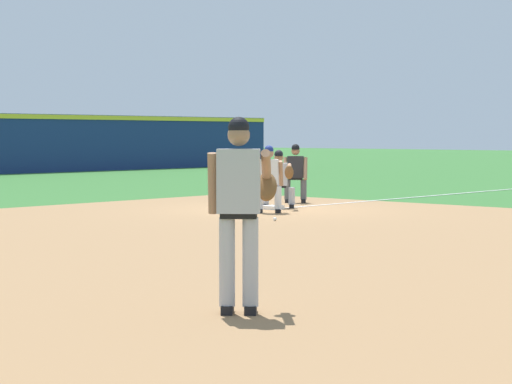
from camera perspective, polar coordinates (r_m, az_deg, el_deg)
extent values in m
plane|color=#336B2D|center=(22.55, 0.96, -1.00)|extent=(160.00, 160.00, 0.00)
cube|color=#9E754C|center=(15.98, 0.39, -2.76)|extent=(18.00, 18.00, 0.01)
cube|color=white|center=(29.70, 12.21, -0.02)|extent=(17.56, 0.10, 0.00)
cube|color=white|center=(22.55, 0.96, -0.89)|extent=(0.38, 0.38, 0.09)
sphere|color=white|center=(19.54, 1.09, -1.56)|extent=(0.07, 0.07, 0.07)
cube|color=black|center=(9.49, -1.65, -6.70)|extent=(0.27, 0.25, 0.09)
cylinder|color=#B2B2B7|center=(9.38, -1.67, -4.01)|extent=(0.15, 0.15, 0.84)
cube|color=black|center=(9.48, -0.31, -6.71)|extent=(0.27, 0.25, 0.09)
cylinder|color=#B2B2B7|center=(9.37, -0.32, -4.02)|extent=(0.15, 0.15, 0.84)
cube|color=black|center=(9.33, -1.00, -1.33)|extent=(0.37, 0.39, 0.06)
cube|color=#B2B2B7|center=(9.31, -1.00, 0.63)|extent=(0.44, 0.46, 0.60)
sphere|color=#9E7051|center=(9.32, -1.00, 3.28)|extent=(0.21, 0.21, 0.21)
sphere|color=black|center=(9.32, -1.00, 3.71)|extent=(0.20, 0.20, 0.20)
cube|color=black|center=(9.41, -0.96, 3.56)|extent=(0.19, 0.20, 0.02)
cylinder|color=#9E7051|center=(9.40, -2.49, 0.50)|extent=(0.20, 0.19, 0.59)
cylinder|color=#9E7051|center=(9.59, 0.60, 1.27)|extent=(0.46, 0.41, 0.41)
ellipsoid|color=brown|center=(9.68, 0.61, 0.31)|extent=(0.36, 0.34, 0.34)
cube|color=black|center=(22.91, 2.05, -0.82)|extent=(0.27, 0.25, 0.09)
cylinder|color=#B2B2B7|center=(22.94, 2.05, -0.23)|extent=(0.15, 0.15, 0.40)
cube|color=black|center=(22.93, 0.55, -0.82)|extent=(0.27, 0.25, 0.09)
cylinder|color=#B2B2B7|center=(22.95, 0.56, -0.23)|extent=(0.15, 0.15, 0.40)
cube|color=black|center=(22.93, 1.30, 0.32)|extent=(0.37, 0.39, 0.06)
cube|color=#B2B2B7|center=(22.92, 1.31, 1.02)|extent=(0.44, 0.46, 0.52)
sphere|color=#9E7051|center=(22.89, 1.31, 1.99)|extent=(0.21, 0.21, 0.21)
sphere|color=black|center=(22.88, 1.31, 2.17)|extent=(0.20, 0.20, 0.20)
cube|color=black|center=(22.80, 1.30, 2.10)|extent=(0.19, 0.20, 0.02)
cylinder|color=#9E7051|center=(22.49, 1.91, 1.34)|extent=(0.51, 0.44, 0.24)
cylinder|color=#9E7051|center=(22.83, 0.67, 0.86)|extent=(0.24, 0.22, 0.58)
ellipsoid|color=brown|center=(22.28, 1.90, 1.13)|extent=(0.30, 0.29, 0.35)
cube|color=black|center=(21.55, 0.21, -1.08)|extent=(0.27, 0.24, 0.09)
cylinder|color=white|center=(21.49, 0.20, -0.33)|extent=(0.15, 0.15, 0.50)
cube|color=black|center=(21.51, 1.28, -1.09)|extent=(0.27, 0.24, 0.09)
cylinder|color=white|center=(21.45, 1.27, -0.34)|extent=(0.15, 0.15, 0.50)
cube|color=black|center=(21.45, 0.74, 0.38)|extent=(0.36, 0.39, 0.06)
cube|color=white|center=(21.44, 0.74, 1.16)|extent=(0.43, 0.46, 0.54)
sphere|color=#9E7051|center=(21.45, 0.74, 2.23)|extent=(0.21, 0.21, 0.21)
sphere|color=navy|center=(21.45, 0.74, 2.41)|extent=(0.20, 0.20, 0.20)
cube|color=navy|center=(21.54, 0.76, 2.35)|extent=(0.19, 0.20, 0.02)
cylinder|color=#9E7051|center=(21.61, 0.11, 1.09)|extent=(0.32, 0.27, 0.56)
cylinder|color=#9E7051|center=(21.57, 1.43, 1.08)|extent=(0.32, 0.27, 0.56)
cube|color=black|center=(24.71, 2.73, -0.52)|extent=(0.27, 0.25, 0.09)
cylinder|color=#515154|center=(24.73, 2.73, 0.14)|extent=(0.15, 0.15, 0.50)
cube|color=black|center=(24.73, 1.80, -0.52)|extent=(0.27, 0.25, 0.09)
cylinder|color=#515154|center=(24.75, 1.81, 0.14)|extent=(0.15, 0.15, 0.50)
cube|color=black|center=(24.73, 2.27, 0.77)|extent=(0.37, 0.39, 0.06)
cube|color=#232326|center=(24.72, 2.27, 1.44)|extent=(0.44, 0.46, 0.54)
sphere|color=#9E7051|center=(24.69, 2.27, 2.37)|extent=(0.21, 0.21, 0.21)
sphere|color=black|center=(24.69, 2.27, 2.53)|extent=(0.20, 0.20, 0.20)
cube|color=black|center=(24.60, 2.27, 2.47)|extent=(0.19, 0.20, 0.02)
cylinder|color=#9E7051|center=(24.56, 2.84, 1.35)|extent=(0.31, 0.27, 0.56)
cylinder|color=#9E7051|center=(24.58, 1.68, 1.35)|extent=(0.31, 0.27, 0.56)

